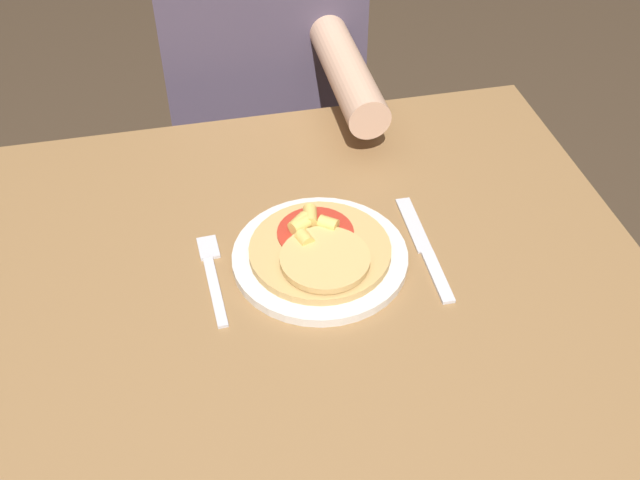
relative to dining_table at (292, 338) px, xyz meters
name	(u,v)px	position (x,y,z in m)	size (l,w,h in m)	color
dining_table	(292,338)	(0.00, 0.00, 0.00)	(1.01, 0.81, 0.77)	olive
plate	(320,257)	(0.05, 0.02, 0.14)	(0.25, 0.25, 0.01)	silver
pizza	(320,249)	(0.05, 0.02, 0.16)	(0.20, 0.20, 0.04)	tan
fork	(212,273)	(-0.10, 0.03, 0.14)	(0.03, 0.18, 0.00)	silver
knife	(425,249)	(0.20, 0.01, 0.14)	(0.02, 0.22, 0.00)	silver
person_diner	(263,85)	(0.06, 0.64, 0.05)	(0.39, 0.52, 1.18)	#2D2D38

